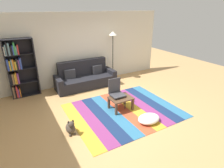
% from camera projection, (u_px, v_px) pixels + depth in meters
% --- Properties ---
extents(ground_plane, '(14.00, 14.00, 0.00)m').
position_uv_depth(ground_plane, '(117.00, 108.00, 5.65)').
color(ground_plane, tan).
extents(back_wall, '(6.80, 0.10, 2.70)m').
position_uv_depth(back_wall, '(84.00, 49.00, 7.17)').
color(back_wall, silver).
rests_on(back_wall, ground_plane).
extents(rug, '(3.07, 2.50, 0.01)m').
position_uv_depth(rug, '(123.00, 110.00, 5.49)').
color(rug, gold).
rests_on(rug, ground_plane).
extents(couch, '(2.26, 0.80, 1.00)m').
position_uv_depth(couch, '(85.00, 78.00, 7.05)').
color(couch, black).
rests_on(couch, ground_plane).
extents(bookshelf, '(0.90, 0.28, 1.95)m').
position_uv_depth(bookshelf, '(18.00, 68.00, 6.02)').
color(bookshelf, black).
rests_on(bookshelf, ground_plane).
extents(coffee_table, '(0.65, 0.51, 0.38)m').
position_uv_depth(coffee_table, '(121.00, 100.00, 5.45)').
color(coffee_table, '#513826').
rests_on(coffee_table, rug).
extents(pouf, '(0.62, 0.46, 0.20)m').
position_uv_depth(pouf, '(149.00, 119.00, 4.90)').
color(pouf, white).
rests_on(pouf, rug).
extents(dog, '(0.22, 0.35, 0.40)m').
position_uv_depth(dog, '(71.00, 128.00, 4.45)').
color(dog, '#473D33').
rests_on(dog, ground_plane).
extents(standing_lamp, '(0.32, 0.32, 1.96)m').
position_uv_depth(standing_lamp, '(113.00, 40.00, 7.31)').
color(standing_lamp, black).
rests_on(standing_lamp, ground_plane).
extents(tv_remote, '(0.11, 0.15, 0.02)m').
position_uv_depth(tv_remote, '(119.00, 98.00, 5.37)').
color(tv_remote, black).
rests_on(tv_remote, coffee_table).
extents(folding_chair, '(0.40, 0.40, 0.90)m').
position_uv_depth(folding_chair, '(116.00, 91.00, 5.51)').
color(folding_chair, '#38383D').
rests_on(folding_chair, ground_plane).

